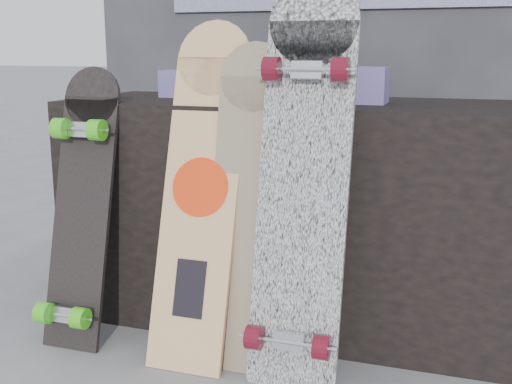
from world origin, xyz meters
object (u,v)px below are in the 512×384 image
(longboard_geisha, at_px, (202,182))
(longboard_cascadia, at_px, (303,175))
(vendor_table, at_px, (292,211))
(longboard_celtic, at_px, (247,196))
(skateboard_dark, at_px, (81,204))

(longboard_geisha, distance_m, longboard_cascadia, 0.35)
(vendor_table, distance_m, longboard_geisha, 0.44)
(longboard_celtic, relative_size, longboard_cascadia, 0.84)
(vendor_table, distance_m, longboard_celtic, 0.39)
(longboard_cascadia, bearing_deg, skateboard_dark, 179.69)
(longboard_cascadia, bearing_deg, longboard_celtic, 168.22)
(longboard_geisha, xyz_separation_m, longboard_cascadia, (0.34, -0.04, 0.05))
(vendor_table, xyz_separation_m, longboard_geisha, (-0.20, -0.36, 0.17))
(longboard_geisha, relative_size, skateboard_dark, 1.16)
(longboard_geisha, xyz_separation_m, longboard_celtic, (0.15, -0.00, -0.03))
(vendor_table, bearing_deg, longboard_celtic, -97.14)
(vendor_table, xyz_separation_m, longboard_cascadia, (0.14, -0.40, 0.22))
(longboard_celtic, distance_m, longboard_cascadia, 0.21)
(vendor_table, bearing_deg, longboard_cascadia, -70.39)
(longboard_geisha, distance_m, skateboard_dark, 0.44)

